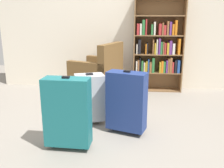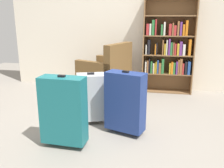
{
  "view_description": "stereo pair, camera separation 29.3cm",
  "coord_description": "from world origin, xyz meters",
  "px_view_note": "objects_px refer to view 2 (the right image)",
  "views": [
    {
      "loc": [
        0.31,
        -2.64,
        1.33
      ],
      "look_at": [
        0.06,
        0.18,
        0.55
      ],
      "focal_mm": 39.92,
      "sensor_mm": 36.0,
      "label": 1
    },
    {
      "loc": [
        0.6,
        -2.6,
        1.33
      ],
      "look_at": [
        0.06,
        0.18,
        0.55
      ],
      "focal_mm": 39.92,
      "sensor_mm": 36.0,
      "label": 2
    }
  ],
  "objects_px": {
    "mug": "(130,95)",
    "suitcase_teal": "(63,110)",
    "suitcase_navy_blue": "(125,102)",
    "armchair": "(106,77)",
    "bookshelf": "(168,47)",
    "suitcase_silver": "(91,97)"
  },
  "relations": [
    {
      "from": "bookshelf",
      "to": "suitcase_silver",
      "type": "bearing_deg",
      "value": -121.77
    },
    {
      "from": "suitcase_navy_blue",
      "to": "suitcase_silver",
      "type": "height_order",
      "value": "suitcase_navy_blue"
    },
    {
      "from": "mug",
      "to": "bookshelf",
      "type": "bearing_deg",
      "value": 38.65
    },
    {
      "from": "suitcase_teal",
      "to": "suitcase_navy_blue",
      "type": "xyz_separation_m",
      "value": [
        0.58,
        0.41,
        -0.01
      ]
    },
    {
      "from": "armchair",
      "to": "suitcase_silver",
      "type": "distance_m",
      "value": 1.18
    },
    {
      "from": "suitcase_teal",
      "to": "suitcase_navy_blue",
      "type": "height_order",
      "value": "suitcase_teal"
    },
    {
      "from": "suitcase_teal",
      "to": "suitcase_silver",
      "type": "bearing_deg",
      "value": 80.03
    },
    {
      "from": "suitcase_navy_blue",
      "to": "armchair",
      "type": "bearing_deg",
      "value": 110.44
    },
    {
      "from": "bookshelf",
      "to": "suitcase_teal",
      "type": "relative_size",
      "value": 2.15
    },
    {
      "from": "bookshelf",
      "to": "mug",
      "type": "height_order",
      "value": "bookshelf"
    },
    {
      "from": "mug",
      "to": "suitcase_silver",
      "type": "height_order",
      "value": "suitcase_silver"
    },
    {
      "from": "bookshelf",
      "to": "suitcase_teal",
      "type": "xyz_separation_m",
      "value": [
        -1.08,
        -2.21,
        -0.4
      ]
    },
    {
      "from": "mug",
      "to": "suitcase_silver",
      "type": "xyz_separation_m",
      "value": [
        -0.37,
        -1.08,
        0.29
      ]
    },
    {
      "from": "suitcase_teal",
      "to": "suitcase_navy_blue",
      "type": "relative_size",
      "value": 1.03
    },
    {
      "from": "suitcase_navy_blue",
      "to": "suitcase_silver",
      "type": "distance_m",
      "value": 0.52
    },
    {
      "from": "bookshelf",
      "to": "suitcase_navy_blue",
      "type": "height_order",
      "value": "bookshelf"
    },
    {
      "from": "mug",
      "to": "suitcase_teal",
      "type": "relative_size",
      "value": 0.16
    },
    {
      "from": "suitcase_teal",
      "to": "armchair",
      "type": "bearing_deg",
      "value": 88.36
    },
    {
      "from": "bookshelf",
      "to": "armchair",
      "type": "xyz_separation_m",
      "value": [
        -1.03,
        -0.38,
        -0.48
      ]
    },
    {
      "from": "armchair",
      "to": "suitcase_silver",
      "type": "bearing_deg",
      "value": -87.0
    },
    {
      "from": "bookshelf",
      "to": "armchair",
      "type": "bearing_deg",
      "value": -159.65
    },
    {
      "from": "armchair",
      "to": "bookshelf",
      "type": "bearing_deg",
      "value": 20.35
    }
  ]
}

